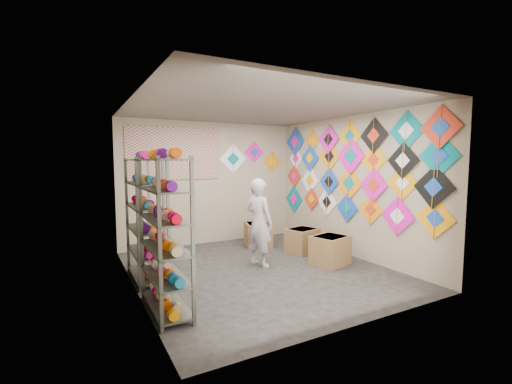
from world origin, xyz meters
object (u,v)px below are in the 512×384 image
shelf_rack_front (165,235)px  carton_c (258,235)px  shopkeeper (259,222)px  carton_a (330,250)px  shelf_rack_back (144,219)px  carton_b (302,240)px

shelf_rack_front → carton_c: shelf_rack_front is taller
shopkeeper → carton_c: 1.47m
shopkeeper → carton_a: shopkeeper is taller
carton_a → carton_c: bearing=91.1°
shelf_rack_front → carton_c: (2.54, 2.27, -0.70)m
shopkeeper → shelf_rack_front: bearing=100.4°
shelf_rack_back → carton_b: (3.09, 0.12, -0.71)m
carton_b → shelf_rack_front: bearing=-170.3°
carton_c → carton_a: bearing=-57.2°
shelf_rack_back → carton_c: bearing=21.0°
shelf_rack_front → shopkeeper: bearing=29.3°
shelf_rack_back → carton_b: size_ratio=3.24×
shelf_rack_back → shopkeeper: size_ratio=1.23×
carton_a → shelf_rack_back: bearing=150.7°
carton_a → carton_c: carton_a is taller
shelf_rack_back → carton_b: 3.18m
carton_a → shopkeeper: bearing=139.7°
shelf_rack_back → carton_c: shelf_rack_back is taller
carton_a → carton_c: 1.83m
shopkeeper → carton_c: bearing=-47.1°
shelf_rack_back → carton_c: size_ratio=3.28×
shopkeeper → carton_a: 1.37m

